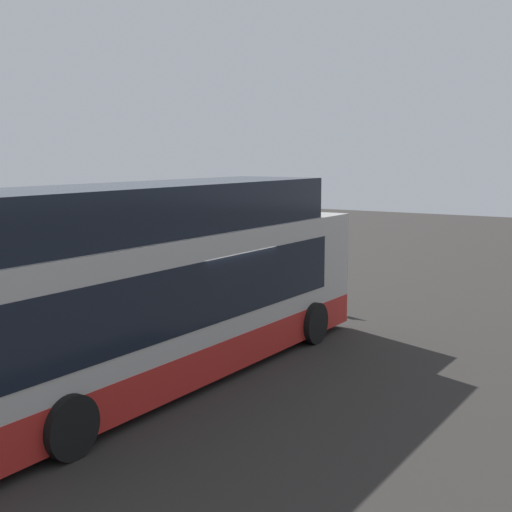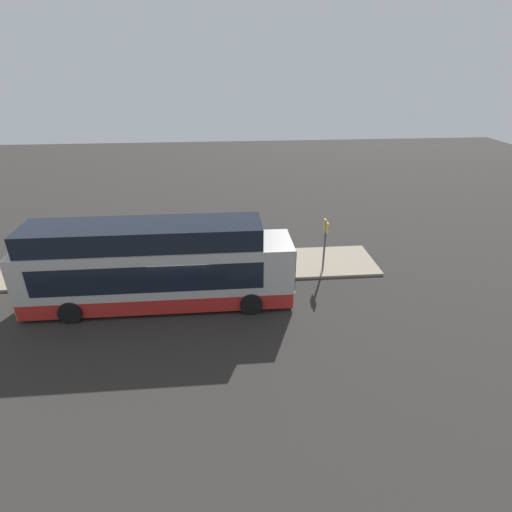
{
  "view_description": "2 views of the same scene",
  "coord_description": "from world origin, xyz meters",
  "px_view_note": "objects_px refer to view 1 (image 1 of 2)",
  "views": [
    {
      "loc": [
        -11.49,
        -8.75,
        4.42
      ],
      "look_at": [
        3.34,
        0.66,
        1.89
      ],
      "focal_mm": 50.0,
      "sensor_mm": 36.0,
      "label": 1
    },
    {
      "loc": [
        1.92,
        -15.67,
        9.97
      ],
      "look_at": [
        3.34,
        0.66,
        1.89
      ],
      "focal_mm": 28.0,
      "sensor_mm": 36.0,
      "label": 2
    }
  ],
  "objects_px": {
    "passenger_waiting": "(52,295)",
    "bus_lead": "(159,295)",
    "passenger_boarding": "(139,294)",
    "suitcase": "(116,324)",
    "sign_post": "(275,236)",
    "trash_bin": "(146,295)"
  },
  "relations": [
    {
      "from": "passenger_waiting",
      "to": "sign_post",
      "type": "height_order",
      "value": "sign_post"
    },
    {
      "from": "passenger_boarding",
      "to": "sign_post",
      "type": "bearing_deg",
      "value": -147.7
    },
    {
      "from": "sign_post",
      "to": "passenger_waiting",
      "type": "bearing_deg",
      "value": 163.53
    },
    {
      "from": "passenger_waiting",
      "to": "bus_lead",
      "type": "bearing_deg",
      "value": -108.6
    },
    {
      "from": "passenger_waiting",
      "to": "suitcase",
      "type": "xyz_separation_m",
      "value": [
        0.53,
        -1.53,
        -0.61
      ]
    },
    {
      "from": "passenger_waiting",
      "to": "sign_post",
      "type": "bearing_deg",
      "value": -20.44
    },
    {
      "from": "bus_lead",
      "to": "sign_post",
      "type": "relative_size",
      "value": 4.26
    },
    {
      "from": "sign_post",
      "to": "trash_bin",
      "type": "bearing_deg",
      "value": 147.75
    },
    {
      "from": "passenger_waiting",
      "to": "trash_bin",
      "type": "relative_size",
      "value": 2.67
    },
    {
      "from": "passenger_boarding",
      "to": "passenger_waiting",
      "type": "bearing_deg",
      "value": -24.71
    },
    {
      "from": "passenger_boarding",
      "to": "trash_bin",
      "type": "bearing_deg",
      "value": -107.09
    },
    {
      "from": "suitcase",
      "to": "sign_post",
      "type": "relative_size",
      "value": 0.32
    },
    {
      "from": "bus_lead",
      "to": "passenger_waiting",
      "type": "height_order",
      "value": "bus_lead"
    },
    {
      "from": "bus_lead",
      "to": "passenger_waiting",
      "type": "distance_m",
      "value": 4.45
    },
    {
      "from": "bus_lead",
      "to": "trash_bin",
      "type": "bearing_deg",
      "value": 43.52
    },
    {
      "from": "bus_lead",
      "to": "sign_post",
      "type": "bearing_deg",
      "value": 15.31
    },
    {
      "from": "suitcase",
      "to": "sign_post",
      "type": "xyz_separation_m",
      "value": [
        6.42,
        -0.53,
        1.49
      ]
    },
    {
      "from": "suitcase",
      "to": "sign_post",
      "type": "height_order",
      "value": "sign_post"
    },
    {
      "from": "bus_lead",
      "to": "passenger_waiting",
      "type": "relative_size",
      "value": 6.82
    },
    {
      "from": "passenger_boarding",
      "to": "passenger_waiting",
      "type": "xyz_separation_m",
      "value": [
        -1.06,
        1.8,
        -0.05
      ]
    },
    {
      "from": "passenger_waiting",
      "to": "trash_bin",
      "type": "bearing_deg",
      "value": -2.0
    },
    {
      "from": "sign_post",
      "to": "bus_lead",
      "type": "bearing_deg",
      "value": -164.69
    }
  ]
}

